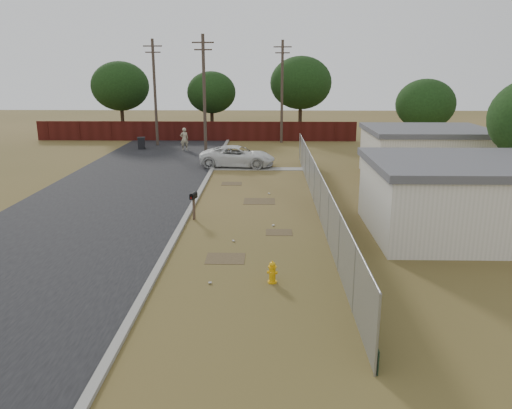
{
  "coord_description": "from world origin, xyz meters",
  "views": [
    {
      "loc": [
        0.67,
        -21.74,
        6.62
      ],
      "look_at": [
        0.23,
        -1.62,
        1.1
      ],
      "focal_mm": 35.0,
      "sensor_mm": 36.0,
      "label": 1
    }
  ],
  "objects_px": {
    "mailbox": "(194,198)",
    "pedestrian": "(184,139)",
    "trash_bin": "(141,143)",
    "fire_hydrant": "(272,272)",
    "pickup_truck": "(238,156)"
  },
  "relations": [
    {
      "from": "fire_hydrant",
      "to": "mailbox",
      "type": "relative_size",
      "value": 0.59
    },
    {
      "from": "fire_hydrant",
      "to": "pedestrian",
      "type": "height_order",
      "value": "pedestrian"
    },
    {
      "from": "pedestrian",
      "to": "trash_bin",
      "type": "relative_size",
      "value": 1.87
    },
    {
      "from": "pickup_truck",
      "to": "pedestrian",
      "type": "height_order",
      "value": "pedestrian"
    },
    {
      "from": "mailbox",
      "to": "pickup_truck",
      "type": "relative_size",
      "value": 0.25
    },
    {
      "from": "mailbox",
      "to": "pickup_truck",
      "type": "distance_m",
      "value": 12.69
    },
    {
      "from": "mailbox",
      "to": "pedestrian",
      "type": "relative_size",
      "value": 0.68
    },
    {
      "from": "trash_bin",
      "to": "mailbox",
      "type": "bearing_deg",
      "value": -70.07
    },
    {
      "from": "fire_hydrant",
      "to": "pickup_truck",
      "type": "relative_size",
      "value": 0.14
    },
    {
      "from": "mailbox",
      "to": "pedestrian",
      "type": "distance_m",
      "value": 20.0
    },
    {
      "from": "mailbox",
      "to": "trash_bin",
      "type": "height_order",
      "value": "mailbox"
    },
    {
      "from": "trash_bin",
      "to": "fire_hydrant",
      "type": "bearing_deg",
      "value": -68.22
    },
    {
      "from": "pickup_truck",
      "to": "trash_bin",
      "type": "xyz_separation_m",
      "value": [
        -8.57,
        7.55,
        -0.2
      ]
    },
    {
      "from": "pedestrian",
      "to": "fire_hydrant",
      "type": "bearing_deg",
      "value": 87.22
    },
    {
      "from": "mailbox",
      "to": "pedestrian",
      "type": "bearing_deg",
      "value": 100.33
    }
  ]
}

